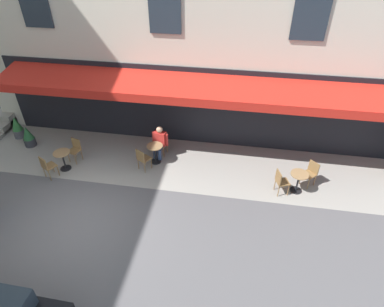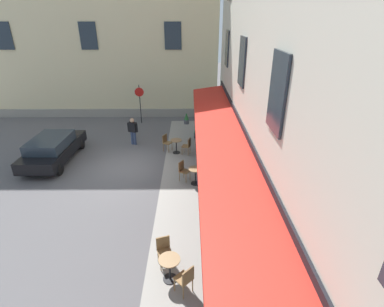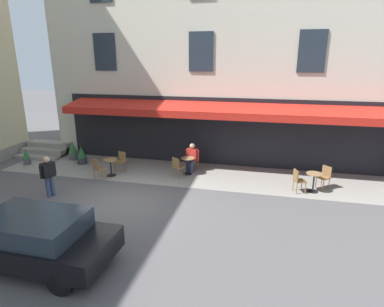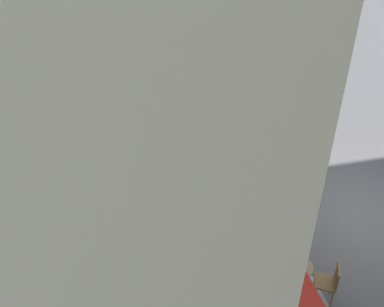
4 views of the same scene
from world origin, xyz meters
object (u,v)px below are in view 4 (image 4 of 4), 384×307
object	(u,v)px
cafe_table_mid_terrace	(204,181)
cafe_table_streetside	(295,275)
cafe_chair_wicker_by_window	(178,180)
cafe_chair_wicker_facing_street	(199,92)
cafe_table_near_entrance	(140,46)
cafe_chair_wicker_kerbside	(330,280)
cafe_chair_wicker_corner_right	(230,184)
cafe_chair_wicker_corner_left	(262,271)
cafe_chair_wicker_back_row	(136,50)
seated_patron_in_white	(137,45)
cafe_table_far_end	(189,86)
cafe_chair_wicker_under_awning	(139,39)
cafe_chair_wicker_near_door	(174,80)
seated_companion_in_red	(187,175)

from	to	relation	value
cafe_table_mid_terrace	cafe_table_streetside	size ratio (longest dim) A/B	1.00
cafe_table_streetside	cafe_chair_wicker_by_window	bearing A→B (deg)	-154.50
cafe_chair_wicker_facing_street	cafe_table_streetside	bearing A→B (deg)	-0.26
cafe_table_near_entrance	cafe_chair_wicker_kerbside	distance (m)	12.85
cafe_table_near_entrance	cafe_chair_wicker_corner_right	distance (m)	9.57
cafe_table_mid_terrace	cafe_chair_wicker_facing_street	xyz separation A→B (m)	(-4.54, 1.00, 0.06)
cafe_table_near_entrance	cafe_chair_wicker_corner_left	distance (m)	12.24
cafe_chair_wicker_kerbside	cafe_chair_wicker_corner_left	world-z (taller)	same
cafe_chair_wicker_back_row	seated_patron_in_white	bearing A→B (deg)	158.28
cafe_table_near_entrance	cafe_table_far_end	xyz separation A→B (m)	(4.06, 1.15, 0.00)
cafe_chair_wicker_back_row	cafe_chair_wicker_facing_street	size ratio (longest dim) A/B	1.00
cafe_chair_wicker_under_awning	cafe_chair_wicker_by_window	xyz separation A→B (m)	(9.72, -0.32, 0.00)
cafe_chair_wicker_near_door	seated_companion_in_red	size ratio (longest dim) A/B	0.70
cafe_chair_wicker_under_awning	cafe_chair_wicker_facing_street	world-z (taller)	same
cafe_chair_wicker_corner_right	cafe_chair_wicker_by_window	distance (m)	1.24
cafe_chair_wicker_near_door	cafe_chair_wicker_facing_street	bearing A→B (deg)	31.36
cafe_chair_wicker_kerbside	seated_companion_in_red	distance (m)	4.07
seated_patron_in_white	cafe_chair_wicker_back_row	bearing A→B (deg)	-21.72
cafe_table_mid_terrace	seated_companion_in_red	world-z (taller)	seated_companion_in_red
cafe_table_streetside	seated_companion_in_red	bearing A→B (deg)	-157.31
cafe_table_near_entrance	cafe_chair_wicker_by_window	bearing A→B (deg)	-1.71
cafe_table_streetside	cafe_table_far_end	distance (m)	8.35
cafe_chair_wicker_corner_left	cafe_chair_wicker_under_awning	bearing A→B (deg)	-177.03
cafe_chair_wicker_under_awning	cafe_chair_wicker_facing_street	distance (m)	5.45
cafe_chair_wicker_near_door	cafe_chair_wicker_back_row	bearing A→B (deg)	-162.71
cafe_chair_wicker_under_awning	cafe_chair_wicker_back_row	bearing A→B (deg)	-12.91
cafe_chair_wicker_by_window	cafe_chair_wicker_kerbside	distance (m)	4.21
cafe_chair_wicker_back_row	cafe_table_streetside	size ratio (longest dim) A/B	1.21
cafe_table_near_entrance	cafe_chair_wicker_near_door	distance (m)	3.68
cafe_table_far_end	cafe_chair_wicker_facing_street	distance (m)	0.63
cafe_chair_wicker_near_door	seated_companion_in_red	world-z (taller)	seated_companion_in_red
cafe_chair_wicker_corner_right	cafe_chair_wicker_facing_street	distance (m)	4.89
cafe_table_far_end	cafe_chair_wicker_facing_street	bearing A→B (deg)	18.37
cafe_table_mid_terrace	cafe_chair_wicker_near_door	xyz separation A→B (m)	(-5.60, 0.36, 0.06)
cafe_chair_wicker_corner_left	seated_companion_in_red	xyz separation A→B (m)	(-3.09, -0.77, 0.15)
cafe_table_mid_terrace	cafe_table_streetside	bearing A→B (deg)	16.70
cafe_chair_wicker_kerbside	cafe_chair_wicker_corner_left	distance (m)	1.26
cafe_chair_wicker_corner_right	cafe_table_far_end	bearing A→B (deg)	177.30
cafe_chair_wicker_by_window	cafe_chair_wicker_near_door	world-z (taller)	same
cafe_chair_wicker_back_row	cafe_chair_wicker_under_awning	bearing A→B (deg)	167.09
cafe_chair_wicker_kerbside	cafe_chair_wicker_facing_street	distance (m)	8.07
cafe_chair_wicker_back_row	cafe_chair_wicker_near_door	xyz separation A→B (m)	(3.02, 0.94, 0.00)
cafe_chair_wicker_under_awning	seated_patron_in_white	xyz separation A→B (m)	(1.02, -0.20, 0.15)
cafe_chair_wicker_by_window	cafe_chair_wicker_corner_left	size ratio (longest dim) A/B	1.00
cafe_table_far_end	cafe_chair_wicker_corner_right	bearing A→B (deg)	-2.70
cafe_chair_wicker_facing_street	seated_companion_in_red	size ratio (longest dim) A/B	0.70
cafe_chair_wicker_back_row	cafe_table_mid_terrace	size ratio (longest dim) A/B	1.21
cafe_chair_wicker_under_awning	seated_companion_in_red	size ratio (longest dim) A/B	0.70
cafe_table_near_entrance	cafe_chair_wicker_kerbside	bearing A→B (deg)	8.35
cafe_table_streetside	cafe_chair_wicker_near_door	distance (m)	8.82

